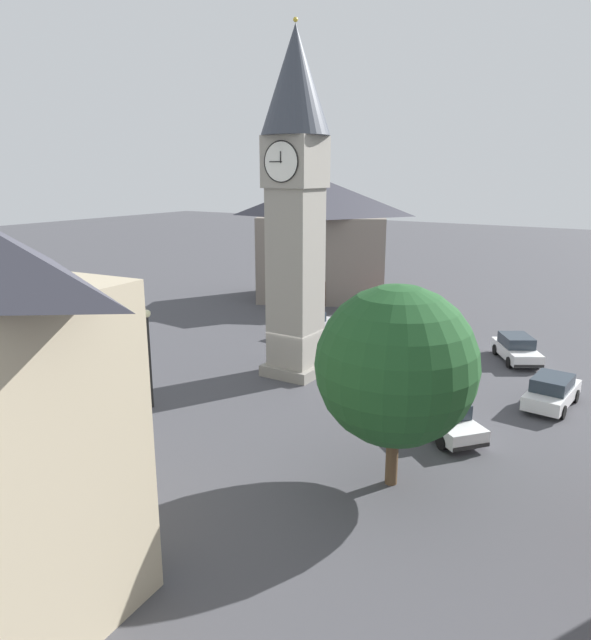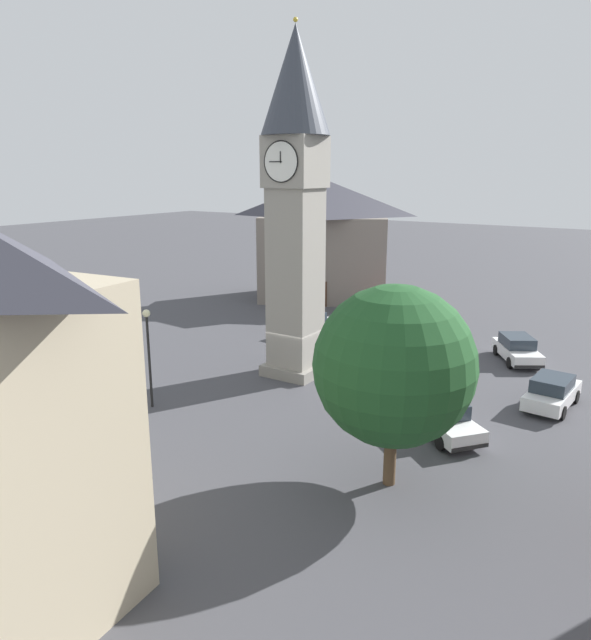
% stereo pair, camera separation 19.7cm
% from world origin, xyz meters
% --- Properties ---
extents(ground_plane, '(200.00, 200.00, 0.00)m').
position_xyz_m(ground_plane, '(0.00, 0.00, 0.00)').
color(ground_plane, '#424247').
extents(clock_tower, '(3.52, 3.52, 18.05)m').
position_xyz_m(clock_tower, '(0.00, 0.00, 10.51)').
color(clock_tower, gray).
rests_on(clock_tower, ground).
extents(car_blue_kerb, '(2.10, 4.27, 1.53)m').
position_xyz_m(car_blue_kerb, '(-12.80, -2.54, 0.76)').
color(car_blue_kerb, white).
rests_on(car_blue_kerb, ground).
extents(car_silver_kerb, '(2.63, 4.41, 1.53)m').
position_xyz_m(car_silver_kerb, '(0.98, -13.62, 0.76)').
color(car_silver_kerb, red).
rests_on(car_silver_kerb, ground).
extents(car_red_corner, '(3.59, 4.40, 1.53)m').
position_xyz_m(car_red_corner, '(-9.83, -8.80, 0.76)').
color(car_red_corner, white).
rests_on(car_red_corner, ground).
extents(car_white_side, '(4.25, 3.93, 1.53)m').
position_xyz_m(car_white_side, '(-9.41, 3.17, 0.76)').
color(car_white_side, white).
rests_on(car_white_side, ground).
extents(car_black_far, '(2.29, 4.33, 1.53)m').
position_xyz_m(car_black_far, '(3.41, -7.10, 0.76)').
color(car_black_far, silver).
rests_on(car_black_far, ground).
extents(pedestrian, '(0.52, 0.34, 1.69)m').
position_xyz_m(pedestrian, '(4.73, 7.68, 1.01)').
color(pedestrian, black).
rests_on(pedestrian, ground).
extents(tree, '(5.58, 5.58, 7.25)m').
position_xyz_m(tree, '(-9.18, 8.10, 4.45)').
color(tree, brown).
rests_on(tree, ground).
extents(building_shop_left, '(13.10, 11.19, 10.23)m').
position_xyz_m(building_shop_left, '(8.65, -18.03, 5.22)').
color(building_shop_left, slate).
rests_on(building_shop_left, ground).
extents(lamp_post, '(0.36, 0.36, 4.76)m').
position_xyz_m(lamp_post, '(3.19, 7.68, 3.21)').
color(lamp_post, black).
rests_on(lamp_post, ground).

